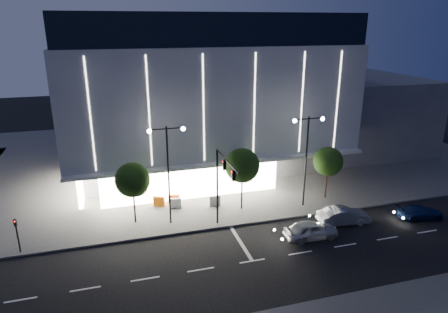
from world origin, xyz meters
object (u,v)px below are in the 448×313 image
tree_left (133,182)px  barrier_a (174,200)px  tree_right (328,163)px  street_lamp_west (168,161)px  barrier_b (175,203)px  barrier_c (159,201)px  car_second (343,216)px  ped_signal_far (17,232)px  barrier_d (215,201)px  traffic_mast (222,178)px  car_third (420,212)px  street_lamp_east (307,149)px  tree_mid (242,167)px  car_lead (311,230)px

tree_left → barrier_a: (3.89, 2.65, -3.38)m
tree_right → barrier_a: 15.68m
street_lamp_west → barrier_b: (0.92, 2.84, -5.31)m
barrier_c → barrier_b: bearing=-5.1°
car_second → tree_left: bearing=78.9°
ped_signal_far → barrier_d: bearing=12.9°
traffic_mast → barrier_d: 6.68m
car_third → ped_signal_far: bearing=91.7°
street_lamp_west → barrier_c: bearing=98.6°
ped_signal_far → street_lamp_east: bearing=3.4°
tree_left → street_lamp_east: bearing=-3.7°
ped_signal_far → tree_right: 28.21m
tree_right → car_second: 6.18m
traffic_mast → barrier_a: 8.30m
car_third → tree_left: bearing=83.9°
tree_mid → barrier_a: bearing=156.5°
tree_left → car_lead: bearing=-26.0°
car_second → car_lead: bearing=116.0°
traffic_mast → street_lamp_east: 9.43m
street_lamp_east → tree_left: street_lamp_east is taller
traffic_mast → tree_left: (-6.97, 3.68, -0.99)m
street_lamp_west → barrier_d: 7.46m
tree_mid → car_second: (7.80, -5.20, -3.57)m
car_third → tree_mid: bearing=75.5°
tree_mid → barrier_b: 7.36m
traffic_mast → tree_right: (12.03, 3.68, -1.14)m
ped_signal_far → car_third: (34.15, -3.73, -1.28)m
street_lamp_east → tree_mid: bearing=170.3°
barrier_b → barrier_c: (-1.47, 0.84, 0.00)m
street_lamp_east → car_lead: (-2.18, -5.71, -5.18)m
tree_right → car_lead: 9.06m
car_third → traffic_mast: bearing=89.9°
street_lamp_west → street_lamp_east: same height
street_lamp_east → tree_mid: street_lamp_east is taller
street_lamp_east → barrier_d: bearing=164.3°
traffic_mast → tree_right: size_ratio=1.28×
street_lamp_west → ped_signal_far: bearing=-172.9°
car_lead → barrier_d: size_ratio=4.13×
ped_signal_far → barrier_b: bearing=18.6°
ped_signal_far → barrier_c: ped_signal_far is taller
traffic_mast → car_lead: size_ratio=1.56×
car_lead → car_third: 11.34m
street_lamp_east → tree_right: size_ratio=1.63×
street_lamp_east → car_lead: bearing=-110.9°
barrier_c → tree_left: bearing=-107.6°
car_third → barrier_c: size_ratio=3.83×
tree_mid → car_second: bearing=-33.7°
street_lamp_west → car_third: size_ratio=2.13×
street_lamp_west → tree_right: bearing=3.6°
traffic_mast → tree_left: 7.95m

